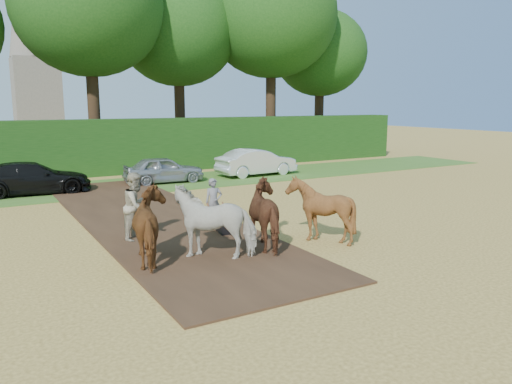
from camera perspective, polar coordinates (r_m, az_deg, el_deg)
The scene contains 7 objects.
ground at distance 10.58m, azimuth -7.45°, elevation -11.46°, with size 120.00×120.00×0.00m, color gold.
earth_strip at distance 17.37m, azimuth -11.89°, elevation -2.89°, with size 4.50×17.00×0.05m, color #472D1C.
grass_verge at distance 23.72m, azimuth -20.73°, elevation 0.12°, with size 50.00×5.00×0.03m, color #38601E.
hedgerow at distance 27.95m, azimuth -22.50°, elevation 4.51°, with size 46.00×1.60×3.00m, color #14380F.
spectator_near at distance 14.64m, azimuth -13.50°, elevation -1.58°, with size 0.95×0.74×1.95m, color beige.
plough_team at distance 13.17m, azimuth -1.52°, elevation -2.88°, with size 6.27×4.36×1.84m.
church at distance 65.31m, azimuth -24.33°, elevation 17.98°, with size 5.20×5.20×27.00m.
Camera 1 is at (-3.75, -9.10, 3.88)m, focal length 35.00 mm.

